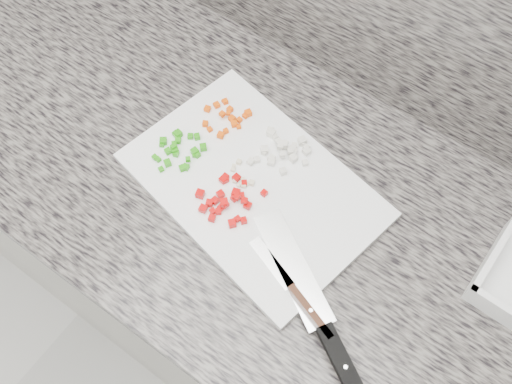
{
  "coord_description": "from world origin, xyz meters",
  "views": [
    {
      "loc": [
        0.31,
        1.05,
        1.78
      ],
      "look_at": [
        0.05,
        1.41,
        0.93
      ],
      "focal_mm": 40.0,
      "sensor_mm": 36.0,
      "label": 1
    }
  ],
  "objects": [
    {
      "name": "carrot_pile",
      "position": [
        -0.09,
        1.52,
        0.92
      ],
      "size": [
        0.08,
        0.08,
        0.02
      ],
      "color": "#ED4F05",
      "rests_on": "cutting_board"
    },
    {
      "name": "cutting_board",
      "position": [
        0.03,
        1.43,
        0.91
      ],
      "size": [
        0.48,
        0.37,
        0.01
      ],
      "primitive_type": "cube",
      "rotation": [
        0.0,
        0.0,
        -0.2
      ],
      "color": "white",
      "rests_on": "countertop"
    },
    {
      "name": "paring_knife",
      "position": [
        0.21,
        1.31,
        0.92
      ],
      "size": [
        0.2,
        0.08,
        0.02
      ],
      "rotation": [
        0.0,
        0.0,
        -0.34
      ],
      "color": "white",
      "rests_on": "cutting_board"
    },
    {
      "name": "countertop",
      "position": [
        0.0,
        1.44,
        0.88
      ],
      "size": [
        3.96,
        0.64,
        0.04
      ],
      "primitive_type": "cube",
      "color": "#68625B",
      "rests_on": "cabinet"
    },
    {
      "name": "green_pepper_pile",
      "position": [
        -0.12,
        1.41,
        0.92
      ],
      "size": [
        0.08,
        0.1,
        0.02
      ],
      "color": "#26960D",
      "rests_on": "cutting_board"
    },
    {
      "name": "red_pepper_pile",
      "position": [
        0.01,
        1.38,
        0.92
      ],
      "size": [
        0.11,
        0.1,
        0.02
      ],
      "color": "#C50302",
      "rests_on": "cutting_board"
    },
    {
      "name": "onion_pile",
      "position": [
        0.03,
        1.52,
        0.92
      ],
      "size": [
        0.1,
        0.1,
        0.02
      ],
      "color": "silver",
      "rests_on": "cutting_board"
    },
    {
      "name": "cabinet",
      "position": [
        0.0,
        1.44,
        0.43
      ],
      "size": [
        3.92,
        0.62,
        0.86
      ],
      "primitive_type": "cube",
      "color": "white",
      "rests_on": "ground"
    },
    {
      "name": "chef_knife",
      "position": [
        0.27,
        1.29,
        0.92
      ],
      "size": [
        0.32,
        0.21,
        0.02
      ],
      "rotation": [
        0.0,
        0.0,
        -0.53
      ],
      "color": "white",
      "rests_on": "cutting_board"
    },
    {
      "name": "garlic_pile",
      "position": [
        0.01,
        1.43,
        0.92
      ],
      "size": [
        0.06,
        0.05,
        0.01
      ],
      "color": "beige",
      "rests_on": "cutting_board"
    }
  ]
}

